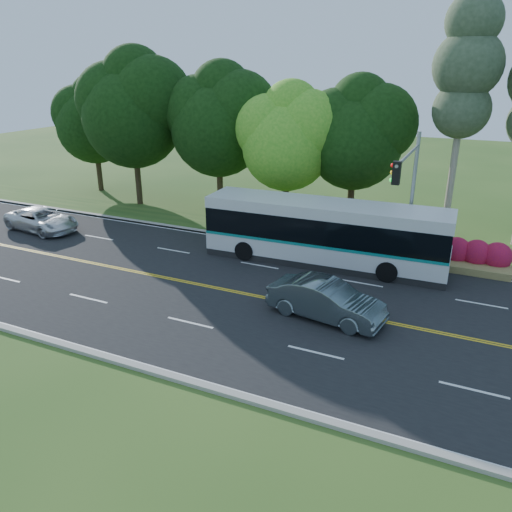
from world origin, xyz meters
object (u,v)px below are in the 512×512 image
at_px(traffic_signal, 408,185).
at_px(sedan, 326,300).
at_px(transit_bus, 324,233).
at_px(suv, 42,220).

distance_m(traffic_signal, sedan, 7.47).
xyz_separation_m(traffic_signal, transit_bus, (-4.05, -0.06, -2.99)).
bearing_deg(transit_bus, suv, -175.18).
height_order(transit_bus, sedan, transit_bus).
distance_m(transit_bus, sedan, 6.43).
relative_size(transit_bus, suv, 2.48).
relative_size(transit_bus, sedan, 2.59).
bearing_deg(sedan, transit_bus, 27.53).
distance_m(sedan, suv, 20.64).
bearing_deg(suv, transit_bus, -76.31).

